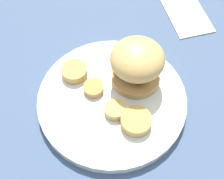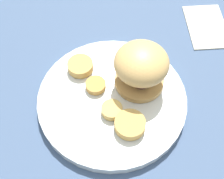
# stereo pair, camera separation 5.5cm
# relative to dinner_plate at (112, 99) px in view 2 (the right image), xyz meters

# --- Properties ---
(ground_plane) EXTENTS (4.00, 4.00, 0.00)m
(ground_plane) POSITION_rel_dinner_plate_xyz_m (0.00, 0.00, -0.01)
(ground_plane) COLOR #3D5170
(dinner_plate) EXTENTS (0.28, 0.28, 0.02)m
(dinner_plate) POSITION_rel_dinner_plate_xyz_m (0.00, 0.00, 0.00)
(dinner_plate) COLOR silver
(dinner_plate) RESTS_ON ground_plane
(sandwich) EXTENTS (0.10, 0.11, 0.09)m
(sandwich) POSITION_rel_dinner_plate_xyz_m (0.06, -0.02, 0.05)
(sandwich) COLOR tan
(sandwich) RESTS_ON dinner_plate
(potato_round_0) EXTENTS (0.04, 0.04, 0.01)m
(potato_round_0) POSITION_rel_dinner_plate_xyz_m (0.00, 0.04, 0.01)
(potato_round_0) COLOR #BC8942
(potato_round_0) RESTS_ON dinner_plate
(potato_round_1) EXTENTS (0.05, 0.05, 0.02)m
(potato_round_1) POSITION_rel_dinner_plate_xyz_m (0.02, 0.09, 0.02)
(potato_round_1) COLOR tan
(potato_round_1) RESTS_ON dinner_plate
(potato_round_2) EXTENTS (0.04, 0.04, 0.01)m
(potato_round_2) POSITION_rel_dinner_plate_xyz_m (-0.03, -0.02, 0.02)
(potato_round_2) COLOR tan
(potato_round_2) RESTS_ON dinner_plate
(potato_round_3) EXTENTS (0.05, 0.05, 0.02)m
(potato_round_3) POSITION_rel_dinner_plate_xyz_m (-0.03, -0.06, 0.02)
(potato_round_3) COLOR tan
(potato_round_3) RESTS_ON dinner_plate
(napkin) EXTENTS (0.15, 0.15, 0.01)m
(napkin) POSITION_rel_dinner_plate_xyz_m (0.28, -0.06, -0.01)
(napkin) COLOR beige
(napkin) RESTS_ON ground_plane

